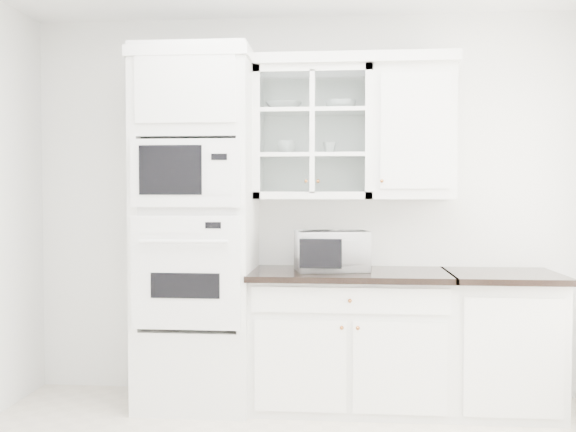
{
  "coord_description": "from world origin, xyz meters",
  "views": [
    {
      "loc": [
        0.24,
        -2.86,
        1.44
      ],
      "look_at": [
        -0.1,
        1.05,
        1.3
      ],
      "focal_mm": 40.0,
      "sensor_mm": 36.0,
      "label": 1
    }
  ],
  "objects": [
    {
      "name": "room_shell",
      "position": [
        0.0,
        0.43,
        1.78
      ],
      "size": [
        4.0,
        3.5,
        2.7
      ],
      "color": "white",
      "rests_on": "ground"
    },
    {
      "name": "oven_column",
      "position": [
        -0.75,
        1.42,
        1.2
      ],
      "size": [
        0.76,
        0.68,
        2.4
      ],
      "color": "white",
      "rests_on": "ground"
    },
    {
      "name": "base_cabinet_run",
      "position": [
        0.28,
        1.45,
        0.46
      ],
      "size": [
        1.32,
        0.67,
        0.92
      ],
      "color": "white",
      "rests_on": "ground"
    },
    {
      "name": "extra_base_cabinet",
      "position": [
        1.28,
        1.45,
        0.46
      ],
      "size": [
        0.72,
        0.67,
        0.92
      ],
      "color": "white",
      "rests_on": "ground"
    },
    {
      "name": "upper_cabinet_glass",
      "position": [
        0.03,
        1.58,
        1.85
      ],
      "size": [
        0.8,
        0.33,
        0.9
      ],
      "color": "white",
      "rests_on": "room_shell"
    },
    {
      "name": "upper_cabinet_solid",
      "position": [
        0.71,
        1.58,
        1.85
      ],
      "size": [
        0.55,
        0.33,
        0.9
      ],
      "primitive_type": "cube",
      "color": "white",
      "rests_on": "room_shell"
    },
    {
      "name": "crown_molding",
      "position": [
        -0.07,
        1.56,
        2.33
      ],
      "size": [
        2.14,
        0.38,
        0.07
      ],
      "primitive_type": "cube",
      "color": "white",
      "rests_on": "room_shell"
    },
    {
      "name": "countertop_microwave",
      "position": [
        0.16,
        1.45,
        1.06
      ],
      "size": [
        0.54,
        0.48,
        0.27
      ],
      "primitive_type": "imported",
      "rotation": [
        0.0,
        0.0,
        3.35
      ],
      "color": "white",
      "rests_on": "base_cabinet_run"
    },
    {
      "name": "bowl_a",
      "position": [
        -0.18,
        1.59,
        2.04
      ],
      "size": [
        0.27,
        0.27,
        0.06
      ],
      "primitive_type": "imported",
      "rotation": [
        0.0,
        0.0,
        -0.08
      ],
      "color": "white",
      "rests_on": "upper_cabinet_glass"
    },
    {
      "name": "bowl_b",
      "position": [
        0.22,
        1.59,
        2.04
      ],
      "size": [
        0.26,
        0.26,
        0.07
      ],
      "primitive_type": "imported",
      "rotation": [
        0.0,
        0.0,
        0.28
      ],
      "color": "white",
      "rests_on": "upper_cabinet_glass"
    },
    {
      "name": "cup_a",
      "position": [
        -0.16,
        1.6,
        1.76
      ],
      "size": [
        0.15,
        0.15,
        0.09
      ],
      "primitive_type": "imported",
      "rotation": [
        0.0,
        0.0,
        0.28
      ],
      "color": "white",
      "rests_on": "upper_cabinet_glass"
    },
    {
      "name": "cup_b",
      "position": [
        0.14,
        1.58,
        1.75
      ],
      "size": [
        0.1,
        0.1,
        0.08
      ],
      "primitive_type": "imported",
      "rotation": [
        0.0,
        0.0,
        0.19
      ],
      "color": "white",
      "rests_on": "upper_cabinet_glass"
    }
  ]
}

